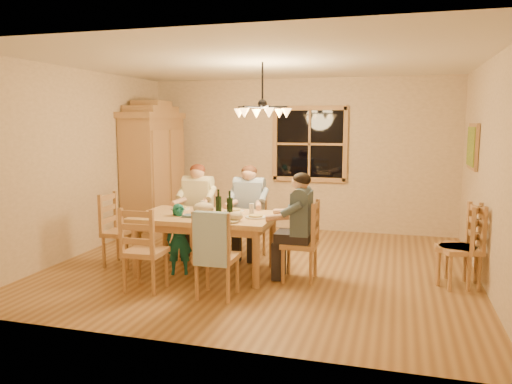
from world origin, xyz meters
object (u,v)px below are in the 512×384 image
(chair_end_right, at_px, (300,256))
(child, at_px, (179,239))
(chair_near_right, at_px, (217,270))
(adult_woman, at_px, (198,198))
(chair_far_left, at_px, (198,234))
(wine_bottle_a, at_px, (218,202))
(dining_table, at_px, (206,222))
(adult_plaid_man, at_px, (249,200))
(chair_end_left, at_px, (122,244))
(chair_spare_front, at_px, (458,261))
(chair_spare_back, at_px, (458,260))
(adult_slate_man, at_px, (300,213))
(chandelier, at_px, (262,111))
(armoire, at_px, (154,172))
(chair_near_left, at_px, (146,264))
(chair_far_right, at_px, (249,237))
(wine_bottle_b, at_px, (230,204))

(chair_end_right, relative_size, child, 1.09)
(chair_near_right, relative_size, adult_woman, 1.13)
(chair_far_left, relative_size, wine_bottle_a, 3.00)
(adult_woman, height_order, child, adult_woman)
(dining_table, distance_m, chair_near_right, 1.00)
(adult_plaid_man, bearing_deg, chair_end_left, 27.98)
(chair_spare_front, relative_size, chair_spare_back, 1.00)
(chair_far_left, bearing_deg, wine_bottle_a, 126.81)
(adult_slate_man, distance_m, chair_spare_back, 1.96)
(chair_end_left, xyz_separation_m, adult_woman, (0.77, 0.84, 0.54))
(chandelier, height_order, chair_near_right, chandelier)
(armoire, xyz_separation_m, chair_far_left, (1.34, -1.24, -0.75))
(dining_table, distance_m, chair_near_left, 1.00)
(chair_end_left, xyz_separation_m, chair_spare_back, (4.29, 0.37, 0.00))
(chandelier, relative_size, adult_plaid_man, 0.88)
(child, bearing_deg, dining_table, 8.08)
(chair_far_right, distance_m, chair_near_left, 1.83)
(adult_plaid_man, bearing_deg, armoire, -30.91)
(chair_near_left, relative_size, wine_bottle_b, 3.00)
(adult_woman, bearing_deg, chair_far_left, 180.00)
(adult_woman, bearing_deg, armoire, -43.60)
(wine_bottle_b, bearing_deg, chair_spare_front, 7.29)
(adult_slate_man, xyz_separation_m, child, (-1.52, -0.19, -0.39))
(chair_near_right, distance_m, chair_spare_back, 2.87)
(armoire, xyz_separation_m, chair_end_left, (0.58, -2.08, -0.75))
(chandelier, relative_size, chair_spare_back, 0.78)
(chair_far_right, relative_size, child, 1.09)
(chair_near_right, bearing_deg, adult_slate_man, 46.74)
(chair_far_left, xyz_separation_m, wine_bottle_a, (0.62, -0.79, 0.62))
(dining_table, distance_m, chair_spare_front, 3.11)
(adult_plaid_man, height_order, wine_bottle_b, adult_plaid_man)
(adult_woman, distance_m, child, 1.07)
(dining_table, bearing_deg, chair_far_left, 118.90)
(chair_near_left, distance_m, adult_plaid_man, 1.91)
(dining_table, distance_m, chair_end_right, 1.27)
(chair_end_left, distance_m, child, 0.94)
(chair_spare_front, bearing_deg, wine_bottle_a, 76.92)
(adult_plaid_man, bearing_deg, dining_table, 67.62)
(chandelier, xyz_separation_m, adult_slate_man, (0.60, -0.44, -1.24))
(chandelier, bearing_deg, wine_bottle_b, -118.25)
(chair_end_right, distance_m, child, 1.54)
(adult_slate_man, bearing_deg, child, 96.02)
(child, bearing_deg, chair_near_right, -61.80)
(chair_spare_front, bearing_deg, chair_end_left, 75.93)
(chair_far_right, bearing_deg, chair_far_left, -0.00)
(adult_slate_man, relative_size, chair_spare_front, 0.88)
(armoire, distance_m, adult_woman, 1.84)
(wine_bottle_a, bearing_deg, chair_far_right, 78.48)
(chandelier, height_order, wine_bottle_b, chandelier)
(armoire, height_order, wine_bottle_b, armoire)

